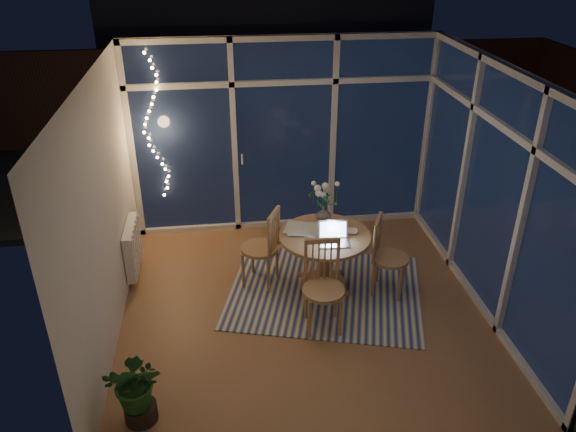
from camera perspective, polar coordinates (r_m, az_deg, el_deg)
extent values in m
plane|color=olive|center=(6.34, 1.81, -9.30)|extent=(4.00, 4.00, 0.00)
plane|color=white|center=(5.19, 2.25, 14.19)|extent=(4.00, 4.00, 0.00)
cube|color=beige|center=(7.47, -0.45, 8.12)|extent=(4.00, 0.04, 2.60)
cube|color=beige|center=(4.00, 6.64, -11.62)|extent=(4.00, 0.04, 2.60)
cube|color=beige|center=(5.70, -18.26, 0.06)|extent=(0.04, 4.00, 2.60)
cube|color=beige|center=(6.26, 20.40, 2.24)|extent=(0.04, 4.00, 2.60)
cube|color=silver|center=(7.43, -0.41, 8.02)|extent=(4.00, 0.10, 2.60)
cube|color=silver|center=(6.24, 20.07, 2.22)|extent=(0.10, 4.00, 2.60)
cube|color=white|center=(6.89, -15.52, -3.06)|extent=(0.10, 0.70, 0.58)
cube|color=black|center=(10.79, 0.30, 6.80)|extent=(12.00, 6.00, 0.10)
cube|color=#352413|center=(10.91, -2.71, 12.33)|extent=(11.00, 0.08, 1.80)
cube|color=#32353D|center=(13.62, -2.65, 21.04)|extent=(7.00, 3.00, 2.20)
sphere|color=black|center=(9.03, -6.58, 5.76)|extent=(0.90, 0.90, 0.90)
cube|color=beige|center=(6.59, 3.74, -7.59)|extent=(2.57, 2.26, 0.01)
cylinder|color=olive|center=(6.48, 3.67, -4.59)|extent=(1.27, 1.27, 0.70)
cube|color=olive|center=(6.48, -2.89, -3.11)|extent=(0.61, 0.61, 0.98)
cube|color=olive|center=(6.42, 10.37, -4.08)|extent=(0.59, 0.59, 0.96)
cube|color=olive|center=(5.78, 3.64, -7.35)|extent=(0.48, 0.48, 1.00)
imported|color=silver|center=(6.52, 3.60, 0.27)|extent=(0.25, 0.25, 0.21)
imported|color=silver|center=(6.35, 6.47, -1.58)|extent=(0.19, 0.19, 0.04)
cube|color=silver|center=(6.37, 1.94, -1.35)|extent=(0.47, 0.40, 0.02)
cube|color=black|center=(6.25, 3.40, -2.10)|extent=(0.11, 0.10, 0.01)
imported|color=#1A4A1D|center=(5.06, -15.11, -16.36)|extent=(0.60, 0.54, 0.76)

